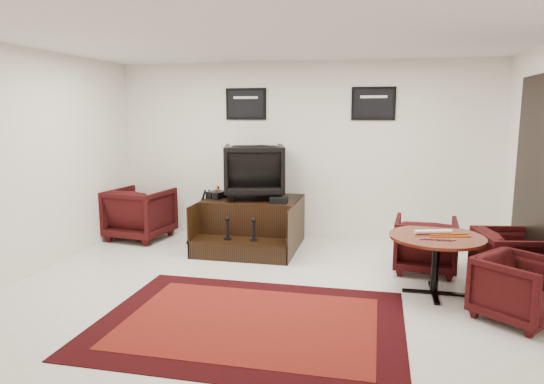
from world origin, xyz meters
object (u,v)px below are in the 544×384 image
at_px(table_chair_window, 514,258).
at_px(meeting_table, 436,243).
at_px(shine_chair, 254,168).
at_px(table_chair_corner, 519,286).
at_px(shine_podium, 252,225).
at_px(table_chair_back, 425,242).
at_px(armchair_side, 140,211).

bearing_deg(table_chair_window, meeting_table, 99.96).
distance_m(shine_chair, table_chair_corner, 3.97).
distance_m(shine_podium, table_chair_back, 2.55).
xyz_separation_m(armchair_side, table_chair_back, (4.33, -0.71, -0.07)).
bearing_deg(table_chair_corner, armchair_side, 107.77).
bearing_deg(shine_podium, meeting_table, -30.33).
bearing_deg(armchair_side, shine_chair, -169.54).
bearing_deg(meeting_table, armchair_side, 160.90).
relative_size(table_chair_window, table_chair_corner, 1.08).
height_order(table_chair_back, table_chair_corner, table_chair_back).
height_order(shine_chair, meeting_table, shine_chair).
relative_size(shine_podium, table_chair_corner, 2.06).
relative_size(shine_podium, table_chair_window, 1.90).
distance_m(table_chair_back, table_chair_corner, 1.57).
height_order(shine_chair, table_chair_corner, shine_chair).
distance_m(shine_chair, armchair_side, 2.01).
xyz_separation_m(armchair_side, meeting_table, (4.38, -1.51, 0.14)).
height_order(meeting_table, table_chair_window, table_chair_window).
distance_m(meeting_table, table_chair_window, 0.96).
relative_size(shine_chair, table_chair_back, 1.18).
xyz_separation_m(meeting_table, table_chair_back, (-0.04, 0.80, -0.20)).
bearing_deg(table_chair_back, table_chair_corner, 123.89).
height_order(table_chair_back, table_chair_window, table_chair_back).
xyz_separation_m(armchair_side, table_chair_corner, (5.09, -2.08, -0.10)).
distance_m(shine_podium, table_chair_corner, 3.80).
bearing_deg(table_chair_back, shine_chair, -13.05).
xyz_separation_m(shine_podium, meeting_table, (2.50, -1.46, 0.25)).
relative_size(meeting_table, table_chair_back, 1.34).
bearing_deg(table_chair_corner, shine_chair, 95.92).
bearing_deg(shine_podium, table_chair_window, -18.74).
xyz_separation_m(shine_podium, shine_chair, (0.00, 0.15, 0.85)).
height_order(shine_chair, table_chair_window, shine_chair).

